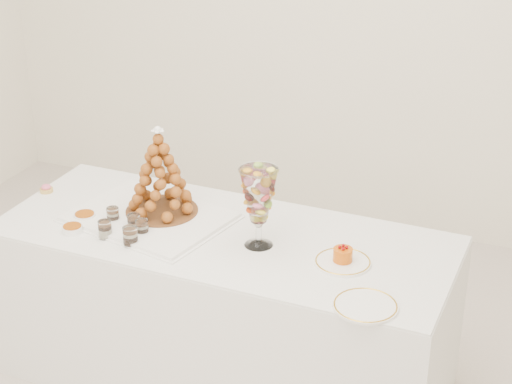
% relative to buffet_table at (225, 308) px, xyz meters
% --- Properties ---
extents(buffet_table, '(1.85, 0.75, 0.70)m').
position_rel_buffet_table_xyz_m(buffet_table, '(0.00, 0.00, 0.00)').
color(buffet_table, white).
rests_on(buffet_table, ground).
extents(lace_tray, '(0.69, 0.57, 0.02)m').
position_rel_buffet_table_xyz_m(lace_tray, '(-0.33, -0.01, 0.36)').
color(lace_tray, white).
rests_on(lace_tray, buffet_table).
extents(macaron_vase, '(0.15, 0.15, 0.32)m').
position_rel_buffet_table_xyz_m(macaron_vase, '(0.17, -0.03, 0.56)').
color(macaron_vase, white).
rests_on(macaron_vase, buffet_table).
extents(cake_plate, '(0.21, 0.21, 0.01)m').
position_rel_buffet_table_xyz_m(cake_plate, '(0.51, -0.04, 0.36)').
color(cake_plate, white).
rests_on(cake_plate, buffet_table).
extents(spare_plate, '(0.23, 0.23, 0.01)m').
position_rel_buffet_table_xyz_m(spare_plate, '(0.67, -0.30, 0.36)').
color(spare_plate, white).
rests_on(spare_plate, buffet_table).
extents(pink_tart, '(0.06, 0.06, 0.04)m').
position_rel_buffet_table_xyz_m(pink_tart, '(-0.88, 0.05, 0.37)').
color(pink_tart, tan).
rests_on(pink_tart, buffet_table).
extents(verrine_a, '(0.06, 0.06, 0.07)m').
position_rel_buffet_table_xyz_m(verrine_a, '(-0.45, -0.09, 0.39)').
color(verrine_a, white).
rests_on(verrine_a, buffet_table).
extents(verrine_b, '(0.06, 0.06, 0.07)m').
position_rel_buffet_table_xyz_m(verrine_b, '(-0.34, -0.11, 0.39)').
color(verrine_b, white).
rests_on(verrine_b, buffet_table).
extents(verrine_c, '(0.06, 0.06, 0.07)m').
position_rel_buffet_table_xyz_m(verrine_c, '(-0.29, -0.14, 0.39)').
color(verrine_c, white).
rests_on(verrine_c, buffet_table).
extents(verrine_d, '(0.07, 0.07, 0.07)m').
position_rel_buffet_table_xyz_m(verrine_d, '(-0.42, -0.21, 0.39)').
color(verrine_d, white).
rests_on(verrine_d, buffet_table).
extents(verrine_e, '(0.07, 0.07, 0.08)m').
position_rel_buffet_table_xyz_m(verrine_e, '(-0.29, -0.23, 0.39)').
color(verrine_e, white).
rests_on(verrine_e, buffet_table).
extents(ramekin_back, '(0.09, 0.09, 0.03)m').
position_rel_buffet_table_xyz_m(ramekin_back, '(-0.58, -0.11, 0.36)').
color(ramekin_back, white).
rests_on(ramekin_back, buffet_table).
extents(ramekin_front, '(0.08, 0.08, 0.03)m').
position_rel_buffet_table_xyz_m(ramekin_front, '(-0.56, -0.22, 0.36)').
color(ramekin_front, white).
rests_on(ramekin_front, buffet_table).
extents(croquembouche, '(0.30, 0.30, 0.38)m').
position_rel_buffet_table_xyz_m(croquembouche, '(-0.30, 0.05, 0.55)').
color(croquembouche, brown).
rests_on(croquembouche, lace_tray).
extents(mousse_cake, '(0.07, 0.07, 0.06)m').
position_rel_buffet_table_xyz_m(mousse_cake, '(0.51, -0.04, 0.39)').
color(mousse_cake, '#CF5509').
rests_on(mousse_cake, cake_plate).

